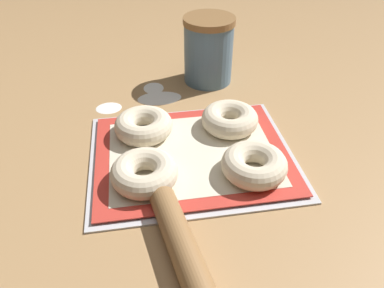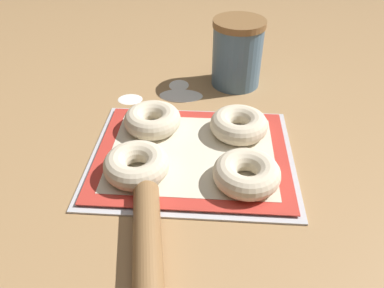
# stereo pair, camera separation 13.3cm
# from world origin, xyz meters

# --- Properties ---
(ground_plane) EXTENTS (2.80, 2.80, 0.00)m
(ground_plane) POSITION_xyz_m (0.00, 0.00, 0.00)
(ground_plane) COLOR #A87F51
(baking_tray) EXTENTS (0.41, 0.33, 0.01)m
(baking_tray) POSITION_xyz_m (-0.01, 0.01, 0.00)
(baking_tray) COLOR silver
(baking_tray) RESTS_ON ground_plane
(baking_mat) EXTENTS (0.39, 0.31, 0.00)m
(baking_mat) POSITION_xyz_m (-0.01, 0.01, 0.01)
(baking_mat) COLOR red
(baking_mat) RESTS_ON baking_tray
(bagel_front_left) EXTENTS (0.12, 0.12, 0.04)m
(bagel_front_left) POSITION_xyz_m (-0.11, -0.06, 0.03)
(bagel_front_left) COLOR beige
(bagel_front_left) RESTS_ON baking_mat
(bagel_front_right) EXTENTS (0.12, 0.12, 0.04)m
(bagel_front_right) POSITION_xyz_m (0.09, -0.07, 0.03)
(bagel_front_right) COLOR beige
(bagel_front_right) RESTS_ON baking_mat
(bagel_back_left) EXTENTS (0.12, 0.12, 0.04)m
(bagel_back_left) POSITION_xyz_m (-0.10, 0.09, 0.03)
(bagel_back_left) COLOR beige
(bagel_back_left) RESTS_ON baking_mat
(bagel_back_right) EXTENTS (0.12, 0.12, 0.04)m
(bagel_back_right) POSITION_xyz_m (0.09, 0.08, 0.03)
(bagel_back_right) COLOR beige
(bagel_back_right) RESTS_ON baking_mat
(flour_canister) EXTENTS (0.13, 0.13, 0.17)m
(flour_canister) POSITION_xyz_m (0.08, 0.32, 0.09)
(flour_canister) COLOR slate
(flour_canister) RESTS_ON ground_plane
(rolling_pin) EXTENTS (0.10, 0.39, 0.04)m
(rolling_pin) POSITION_xyz_m (-0.06, -0.26, 0.02)
(rolling_pin) COLOR olive
(rolling_pin) RESTS_ON ground_plane
(flour_patch_near) EXTENTS (0.06, 0.05, 0.00)m
(flour_patch_near) POSITION_xyz_m (-0.18, 0.22, 0.00)
(flour_patch_near) COLOR white
(flour_patch_near) RESTS_ON ground_plane
(flour_patch_far) EXTENTS (0.05, 0.06, 0.00)m
(flour_patch_far) POSITION_xyz_m (-0.06, 0.30, 0.00)
(flour_patch_far) COLOR white
(flour_patch_far) RESTS_ON ground_plane
(flour_patch_side) EXTENTS (0.11, 0.07, 0.00)m
(flour_patch_side) POSITION_xyz_m (-0.05, 0.25, 0.00)
(flour_patch_side) COLOR white
(flour_patch_side) RESTS_ON ground_plane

